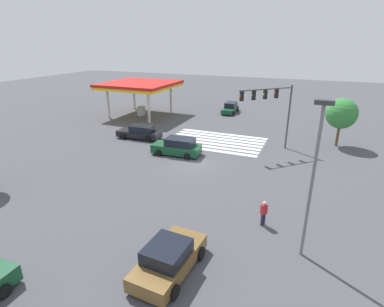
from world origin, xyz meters
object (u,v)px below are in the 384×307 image
object	(u,v)px
fire_hydrant	(153,127)
street_light_pole_a	(314,169)
traffic_signal_mast	(271,103)
car_3	(140,132)
car_1	(178,147)
pedestrian	(264,212)
tree_corner_b	(342,114)
car_2	(230,108)
car_0	(169,258)

from	to	relation	value
fire_hydrant	street_light_pole_a	bearing A→B (deg)	137.30
traffic_signal_mast	fire_hydrant	size ratio (longest dim) A/B	7.31
traffic_signal_mast	car_3	size ratio (longest dim) A/B	1.27
car_1	pedestrian	size ratio (longest dim) A/B	2.98
car_1	tree_corner_b	distance (m)	16.62
car_2	pedestrian	xyz separation A→B (m)	(-9.89, 27.76, 0.17)
car_2	street_light_pole_a	distance (m)	32.25
pedestrian	tree_corner_b	xyz separation A→B (m)	(-4.39, -17.22, 2.50)
street_light_pole_a	fire_hydrant	size ratio (longest dim) A/B	9.12
car_0	car_2	size ratio (longest dim) A/B	0.94
street_light_pole_a	tree_corner_b	size ratio (longest dim) A/B	1.60
car_3	street_light_pole_a	world-z (taller)	street_light_pole_a
traffic_signal_mast	fire_hydrant	xyz separation A→B (m)	(13.74, -1.78, -4.33)
traffic_signal_mast	pedestrian	size ratio (longest dim) A/B	4.01
car_1	car_3	xyz separation A→B (m)	(5.98, -2.97, -0.08)
car_3	pedestrian	xyz separation A→B (m)	(-15.57, 11.58, 0.17)
car_1	tree_corner_b	xyz separation A→B (m)	(-13.98, -8.61, 2.60)
tree_corner_b	car_2	bearing A→B (deg)	-36.44
traffic_signal_mast	tree_corner_b	distance (m)	7.76
pedestrian	fire_hydrant	bearing A→B (deg)	0.79
pedestrian	car_0	bearing A→B (deg)	102.26
car_3	street_light_pole_a	xyz separation A→B (m)	(-17.83, 13.42, 4.02)
car_0	fire_hydrant	bearing A→B (deg)	34.43
traffic_signal_mast	pedestrian	bearing A→B (deg)	53.44
car_0	tree_corner_b	xyz separation A→B (m)	(-7.77, -22.68, 2.67)
car_0	car_1	world-z (taller)	car_1
car_0	car_2	bearing A→B (deg)	14.15
traffic_signal_mast	pedestrian	world-z (taller)	traffic_signal_mast
car_0	car_3	bearing A→B (deg)	38.65
car_0	pedestrian	world-z (taller)	pedestrian
car_0	car_3	xyz separation A→B (m)	(12.19, -17.04, -0.01)
car_1	car_2	xyz separation A→B (m)	(0.30, -19.15, -0.08)
traffic_signal_mast	street_light_pole_a	bearing A→B (deg)	60.80
traffic_signal_mast	car_1	distance (m)	9.66
car_2	street_light_pole_a	bearing A→B (deg)	20.11
car_1	fire_hydrant	bearing A→B (deg)	-48.90
car_3	pedestrian	bearing A→B (deg)	139.23
fire_hydrant	car_1	bearing A→B (deg)	134.94
tree_corner_b	car_3	bearing A→B (deg)	15.78
car_0	fire_hydrant	xyz separation A→B (m)	(12.29, -20.15, -0.27)
car_0	car_1	distance (m)	15.38
pedestrian	car_3	bearing A→B (deg)	7.33
car_2	street_light_pole_a	world-z (taller)	street_light_pole_a
traffic_signal_mast	car_0	distance (m)	18.87
street_light_pole_a	tree_corner_b	bearing A→B (deg)	-96.39
pedestrian	street_light_pole_a	size ratio (longest dim) A/B	0.20
car_2	car_0	bearing A→B (deg)	8.90
tree_corner_b	fire_hydrant	size ratio (longest dim) A/B	5.69
traffic_signal_mast	car_0	size ratio (longest dim) A/B	1.42
fire_hydrant	tree_corner_b	bearing A→B (deg)	-172.82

